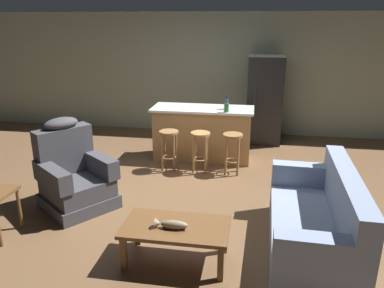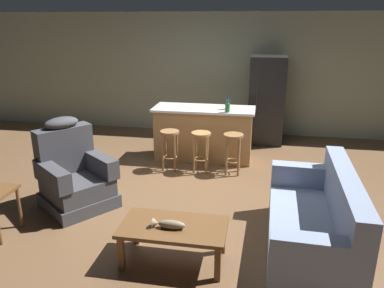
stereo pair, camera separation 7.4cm
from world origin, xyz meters
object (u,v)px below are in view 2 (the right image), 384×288
at_px(couch, 316,225).
at_px(recliner_near_lamp, 74,176).
at_px(refrigerator, 266,100).
at_px(bottle_short_amber, 227,108).
at_px(bar_stool_right, 233,146).
at_px(coffee_table, 174,230).
at_px(bar_stool_middle, 201,145).
at_px(bottle_tall_green, 228,104).
at_px(bar_stool_left, 170,143).
at_px(kitchen_island, 204,133).
at_px(fish_figurine, 169,224).

bearing_deg(couch, recliner_near_lamp, -9.27).
bearing_deg(refrigerator, bottle_short_amber, -114.41).
relative_size(bar_stool_right, bottle_short_amber, 3.17).
bearing_deg(coffee_table, bar_stool_middle, 92.39).
relative_size(refrigerator, bottle_tall_green, 6.77).
bearing_deg(bar_stool_right, recliner_near_lamp, -144.09).
distance_m(couch, bar_stool_left, 2.97).
bearing_deg(bar_stool_middle, bar_stool_left, 180.00).
bearing_deg(kitchen_island, fish_figurine, -87.87).
height_order(kitchen_island, bar_stool_left, kitchen_island).
xyz_separation_m(fish_figurine, bar_stool_right, (0.46, 2.55, 0.01)).
height_order(couch, refrigerator, refrigerator).
xyz_separation_m(couch, kitchen_island, (-1.62, 2.72, 0.14)).
height_order(couch, bar_stool_right, couch).
distance_m(bar_stool_middle, bottle_short_amber, 0.77).
distance_m(couch, bottle_short_amber, 2.82).
relative_size(bar_stool_middle, bottle_tall_green, 2.62).
xyz_separation_m(recliner_near_lamp, kitchen_island, (1.46, 2.11, 0.06)).
height_order(coffee_table, recliner_near_lamp, recliner_near_lamp).
height_order(bar_stool_right, bottle_tall_green, bottle_tall_green).
distance_m(recliner_near_lamp, bar_stool_left, 1.78).
height_order(coffee_table, fish_figurine, fish_figurine).
height_order(coffee_table, refrigerator, refrigerator).
xyz_separation_m(couch, recliner_near_lamp, (-3.08, 0.61, 0.08)).
bearing_deg(coffee_table, bar_stool_right, 80.31).
xyz_separation_m(bar_stool_left, bottle_tall_green, (0.90, 0.60, 0.58)).
relative_size(couch, refrigerator, 1.10).
distance_m(fish_figurine, bottle_tall_green, 3.22).
distance_m(coffee_table, couch, 1.52).
distance_m(recliner_near_lamp, bar_stool_right, 2.52).
xyz_separation_m(bottle_tall_green, bottle_short_amber, (0.01, -0.23, -0.02)).
relative_size(coffee_table, bottle_tall_green, 4.23).
bearing_deg(bar_stool_right, bar_stool_left, 180.00).
distance_m(fish_figurine, bar_stool_left, 2.62).
bearing_deg(kitchen_island, bar_stool_left, -127.31).
xyz_separation_m(kitchen_island, bar_stool_middle, (0.05, -0.63, -0.01)).
distance_m(couch, bar_stool_right, 2.34).
distance_m(coffee_table, bar_stool_middle, 2.50).
bearing_deg(bar_stool_middle, bottle_tall_green, 57.93).
distance_m(bar_stool_left, refrigerator, 2.45).
bearing_deg(refrigerator, coffee_table, -102.36).
distance_m(fish_figurine, bar_stool_middle, 2.56).
bearing_deg(bottle_short_amber, refrigerator, 65.59).
xyz_separation_m(kitchen_island, bar_stool_right, (0.58, -0.63, -0.01)).
relative_size(recliner_near_lamp, bar_stool_left, 1.76).
bearing_deg(bar_stool_middle, recliner_near_lamp, -135.64).
relative_size(bottle_tall_green, bottle_short_amber, 1.21).
height_order(couch, recliner_near_lamp, recliner_near_lamp).
bearing_deg(bottle_tall_green, kitchen_island, 175.30).
relative_size(kitchen_island, bar_stool_right, 2.65).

